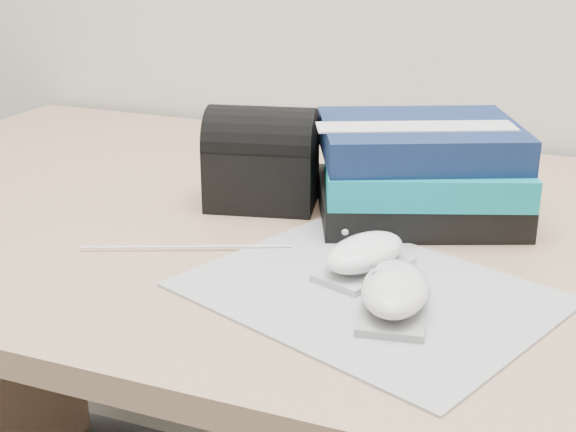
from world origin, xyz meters
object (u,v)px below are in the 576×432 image
at_px(pouch, 262,158).
at_px(mouse_front, 395,292).
at_px(mouse_rear, 365,255).
at_px(desk, 393,373).
at_px(book_stack, 420,171).

bearing_deg(pouch, mouse_front, -44.53).
distance_m(mouse_rear, pouch, 0.25).
relative_size(mouse_rear, mouse_front, 1.00).
relative_size(desk, mouse_front, 13.17).
bearing_deg(mouse_rear, book_stack, 86.66).
bearing_deg(mouse_front, desk, 102.81).
bearing_deg(mouse_rear, pouch, 139.36).
bearing_deg(mouse_rear, desk, 92.99).
bearing_deg(book_stack, pouch, -170.22).
bearing_deg(pouch, desk, 12.64).
relative_size(mouse_rear, pouch, 0.79).
relative_size(desk, mouse_rear, 13.16).
xyz_separation_m(desk, mouse_front, (0.06, -0.27, 0.26)).
bearing_deg(pouch, book_stack, 9.78).
height_order(book_stack, pouch, pouch).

